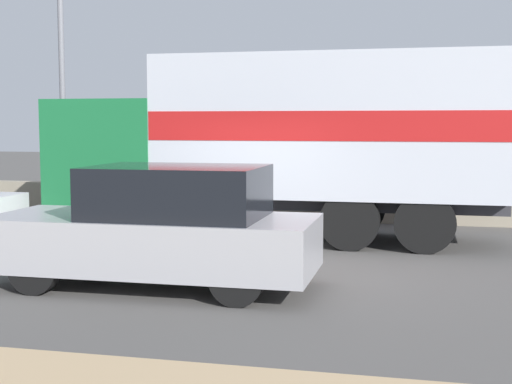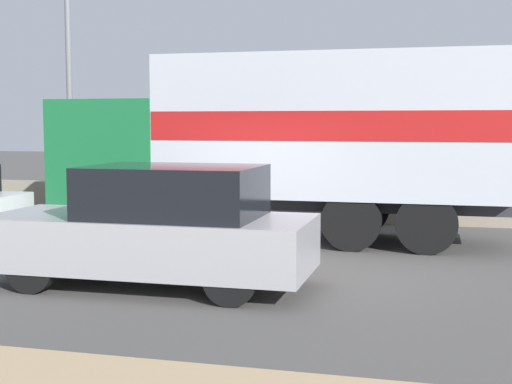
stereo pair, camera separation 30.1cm
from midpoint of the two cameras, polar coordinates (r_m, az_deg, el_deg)
name	(u,v)px [view 2 (the right image)]	position (r m, az deg, el deg)	size (l,w,h in m)	color
ground_plane	(227,270)	(11.26, -1.56, -6.24)	(80.00, 80.00, 0.00)	#514F4C
stone_wall_backdrop	(299,204)	(16.90, 3.97, -0.93)	(60.00, 0.35, 0.79)	gray
street_lamp	(68,46)	(17.98, -14.31, 11.26)	(0.56, 0.28, 7.17)	slate
box_truck	(290,137)	(14.03, 3.36, 4.43)	(8.84, 2.40, 3.58)	#196B38
car_hatchback	(157,228)	(10.05, -7.06, -2.86)	(4.54, 1.80, 1.71)	#9E9EA3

